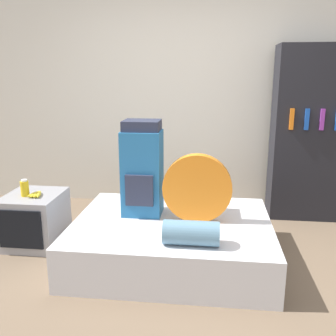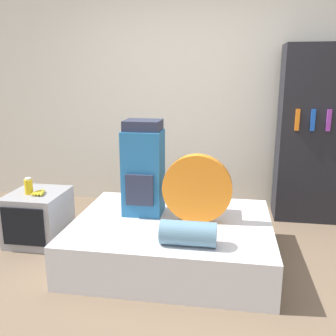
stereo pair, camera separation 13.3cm
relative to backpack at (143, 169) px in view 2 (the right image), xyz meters
name	(u,v)px [view 2 (the right image)]	position (x,y,z in m)	size (l,w,h in m)	color
ground_plane	(174,289)	(0.36, -0.59, -0.75)	(16.00, 16.00, 0.00)	brown
wall_back	(199,95)	(0.36, 1.35, 0.55)	(8.00, 0.05, 2.60)	silver
bed	(172,240)	(0.27, -0.14, -0.57)	(1.63, 1.29, 0.35)	silver
backpack	(143,169)	(0.00, 0.00, 0.00)	(0.33, 0.31, 0.81)	#23669E
tent_bag	(197,189)	(0.47, -0.12, -0.11)	(0.57, 0.09, 0.57)	orange
sleeping_roll	(188,233)	(0.45, -0.57, -0.31)	(0.40, 0.18, 0.18)	#5B849E
television	(39,217)	(-1.02, 0.03, -0.51)	(0.49, 0.55, 0.48)	#939399
canister	(29,186)	(-1.07, -0.02, -0.20)	(0.07, 0.07, 0.15)	gold
banana_bunch	(40,192)	(-0.97, -0.01, -0.26)	(0.13, 0.17, 0.03)	yellow
bookshelf	(315,135)	(1.60, 1.06, 0.17)	(0.74, 0.42, 1.84)	black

